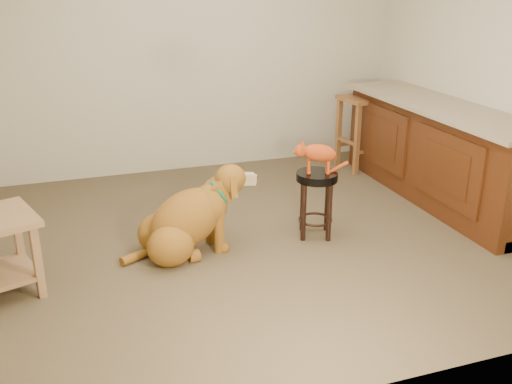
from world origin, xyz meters
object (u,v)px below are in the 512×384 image
object	(u,v)px
tabby_kitten	(316,154)
padded_stool	(316,191)
golden_retriever	(187,221)
wood_stool	(361,131)

from	to	relation	value
tabby_kitten	padded_stool	bearing A→B (deg)	-5.72
golden_retriever	tabby_kitten	bearing A→B (deg)	-7.83
padded_stool	tabby_kitten	bearing A→B (deg)	153.46
wood_stool	tabby_kitten	bearing A→B (deg)	-129.41
wood_stool	golden_retriever	distance (m)	2.76
golden_retriever	tabby_kitten	xyz separation A→B (m)	(1.08, -0.02, 0.45)
golden_retriever	tabby_kitten	world-z (taller)	tabby_kitten
padded_stool	tabby_kitten	distance (m)	0.32
wood_stool	golden_retriever	world-z (taller)	wood_stool
wood_stool	golden_retriever	xyz separation A→B (m)	(-2.32, -1.50, -0.15)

